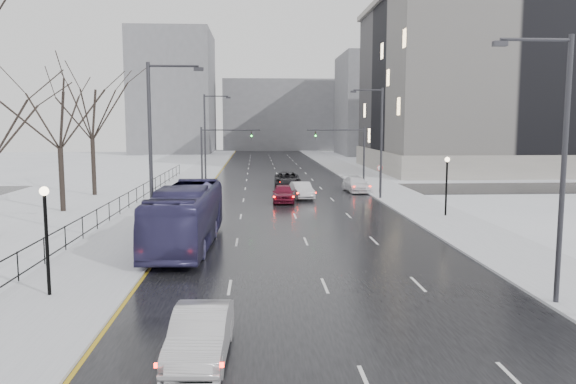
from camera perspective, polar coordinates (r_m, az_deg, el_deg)
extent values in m
cube|color=black|center=(70.26, -0.94, 1.38)|extent=(16.00, 150.00, 0.04)
cube|color=black|center=(58.34, -0.45, 0.24)|extent=(130.00, 10.00, 0.04)
cube|color=silver|center=(70.61, -9.48, 1.37)|extent=(5.00, 150.00, 0.16)
cube|color=silver|center=(71.46, 7.51, 1.47)|extent=(5.00, 150.00, 0.16)
cube|color=white|center=(72.26, -17.00, 1.27)|extent=(14.00, 150.00, 0.12)
cube|color=black|center=(41.50, -17.40, -0.88)|extent=(0.04, 70.00, 0.05)
cube|color=black|center=(41.64, -17.35, -2.24)|extent=(0.04, 70.00, 0.05)
cylinder|color=black|center=(41.58, -17.37, -1.70)|extent=(0.06, 0.06, 1.30)
cylinder|color=#2D2D33|center=(22.92, 26.18, 1.65)|extent=(0.20, 0.20, 10.00)
cylinder|color=#2D2D33|center=(22.43, 23.88, 13.97)|extent=(2.60, 0.12, 0.12)
cube|color=#2D2D33|center=(21.86, 20.73, 13.92)|extent=(0.50, 0.25, 0.18)
cylinder|color=#2D2D33|center=(51.16, 9.47, 4.80)|extent=(0.20, 0.20, 10.00)
cylinder|color=#2D2D33|center=(50.95, 8.13, 10.22)|extent=(2.60, 0.12, 0.12)
cube|color=#2D2D33|center=(50.70, 6.66, 10.09)|extent=(0.50, 0.25, 0.18)
cylinder|color=#2D2D33|center=(30.44, -13.78, 3.30)|extent=(0.20, 0.20, 10.00)
cylinder|color=#2D2D33|center=(30.32, -11.57, 12.43)|extent=(2.60, 0.12, 0.12)
cube|color=#2D2D33|center=(30.15, -9.07, 12.23)|extent=(0.50, 0.25, 0.18)
cylinder|color=#2D2D33|center=(62.15, -8.43, 5.18)|extent=(0.20, 0.20, 10.00)
cylinder|color=#2D2D33|center=(62.09, -7.30, 9.63)|extent=(2.60, 0.12, 0.12)
cube|color=#2D2D33|center=(62.01, -6.08, 9.51)|extent=(0.50, 0.25, 0.18)
cylinder|color=black|center=(23.80, -23.29, -4.95)|extent=(0.14, 0.14, 4.00)
sphere|color=#FFE5B2|center=(23.48, -23.53, 0.08)|extent=(0.36, 0.36, 0.36)
cylinder|color=black|center=(42.47, 15.79, 0.37)|extent=(0.14, 0.14, 4.00)
sphere|color=#FFE5B2|center=(42.30, 15.88, 3.20)|extent=(0.36, 0.36, 0.36)
cylinder|color=#2D2D33|center=(59.07, 7.72, 3.41)|extent=(0.20, 0.20, 6.50)
cylinder|color=#2D2D33|center=(58.47, 4.87, 6.30)|extent=(6.00, 0.12, 0.12)
imported|color=#2D2D33|center=(58.21, 2.80, 5.73)|extent=(0.15, 0.18, 0.90)
sphere|color=#19FF33|center=(58.07, 2.82, 5.72)|extent=(0.16, 0.16, 0.16)
cylinder|color=#2D2D33|center=(58.25, -8.75, 3.34)|extent=(0.20, 0.20, 6.50)
cylinder|color=#2D2D33|center=(57.93, -5.83, 6.29)|extent=(6.00, 0.12, 0.12)
imported|color=#2D2D33|center=(57.89, -3.74, 5.71)|extent=(0.15, 0.18, 0.90)
sphere|color=#19FF33|center=(57.74, -3.74, 5.71)|extent=(0.16, 0.16, 0.16)
cylinder|color=#2D2D33|center=(55.47, 9.29, 1.25)|extent=(0.06, 0.06, 2.50)
cylinder|color=white|center=(55.37, 9.31, 2.43)|extent=(0.60, 0.03, 0.60)
torus|color=#B20C0C|center=(55.37, 9.31, 2.43)|extent=(0.58, 0.06, 0.58)
cube|color=gray|center=(90.36, 21.82, 9.74)|extent=(40.00, 30.00, 24.00)
cube|color=gray|center=(91.90, 22.19, 17.47)|extent=(41.00, 31.00, 0.80)
cube|color=gray|center=(90.36, 21.52, 3.08)|extent=(40.60, 30.60, 3.00)
cube|color=slate|center=(128.70, 10.71, 8.68)|extent=(24.00, 20.00, 22.00)
cube|color=slate|center=(136.41, -11.52, 9.82)|extent=(18.00, 22.00, 28.00)
cube|color=slate|center=(150.05, -0.68, 7.78)|extent=(30.00, 18.00, 18.00)
imported|color=silver|center=(16.90, -8.88, -14.10)|extent=(1.76, 4.59, 1.49)
imported|color=navy|center=(31.63, -10.31, -2.43)|extent=(3.26, 12.28, 3.40)
imported|color=maroon|center=(48.80, -0.49, -0.13)|extent=(1.97, 4.64, 1.57)
imported|color=silver|center=(51.27, 1.38, 0.18)|extent=(2.16, 4.71, 1.50)
imported|color=black|center=(60.32, -0.08, 1.26)|extent=(2.84, 5.93, 1.63)
imported|color=white|center=(56.74, 6.95, 0.78)|extent=(2.58, 5.31, 1.49)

